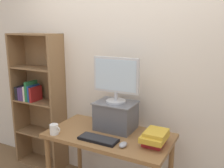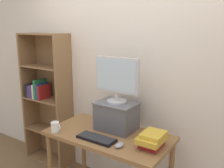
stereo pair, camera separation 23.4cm
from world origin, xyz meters
The scene contains 9 objects.
back_wall centered at (0.00, 0.46, 1.30)m, with size 7.00×0.08×2.60m.
desk centered at (0.00, 0.00, 0.67)m, with size 1.20×0.63×0.77m.
bookshelf_unit centered at (-1.18, 0.30, 0.87)m, with size 0.67×0.28×1.70m.
riser_box centered at (0.00, 0.14, 0.92)m, with size 0.40×0.31×0.28m.
computer_monitor centered at (0.00, 0.14, 1.30)m, with size 0.47×0.19×0.44m.
keyboard centered at (-0.02, -0.17, 0.79)m, with size 0.37×0.15×0.02m.
computer_mouse centered at (0.23, -0.17, 0.79)m, with size 0.06×0.10×0.04m.
book_stack centered at (0.46, -0.01, 0.84)m, with size 0.20×0.27×0.13m.
coffee_mug centered at (-0.47, -0.25, 0.82)m, with size 0.11×0.08×0.10m.
Camera 2 is at (1.26, -1.85, 1.79)m, focal length 40.00 mm.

